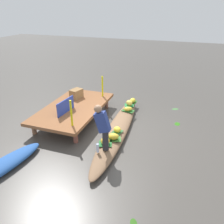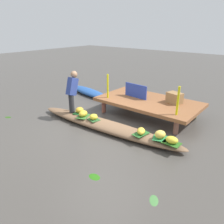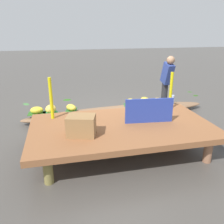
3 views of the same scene
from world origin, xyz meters
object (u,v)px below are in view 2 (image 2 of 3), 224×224
at_px(vendor_boat, 104,125).
at_px(vendor_person, 72,90).
at_px(banana_bunch_2, 80,110).
at_px(water_bottle, 72,106).
at_px(produce_crate, 174,98).
at_px(banana_bunch_3, 160,134).
at_px(banana_bunch_4, 141,131).
at_px(banana_bunch_0, 172,140).
at_px(banana_bunch_1, 83,114).
at_px(moored_boat, 89,92).
at_px(market_banner, 136,91).
at_px(banana_bunch_5, 94,117).

xyz_separation_m(vendor_boat, vendor_person, (-1.25, -0.00, 0.82)).
height_order(banana_bunch_2, water_bottle, water_bottle).
bearing_deg(water_bottle, produce_crate, 36.72).
height_order(banana_bunch_3, banana_bunch_4, banana_bunch_3).
bearing_deg(produce_crate, banana_bunch_0, -66.51).
height_order(banana_bunch_4, vendor_person, vendor_person).
relative_size(vendor_boat, banana_bunch_1, 15.66).
bearing_deg(produce_crate, moored_boat, 177.84).
height_order(banana_bunch_0, banana_bunch_1, banana_bunch_1).
height_order(vendor_person, produce_crate, vendor_person).
distance_m(moored_boat, water_bottle, 2.42).
bearing_deg(banana_bunch_0, market_banner, 141.17).
bearing_deg(banana_bunch_0, banana_bunch_1, -176.97).
relative_size(banana_bunch_2, banana_bunch_4, 0.83).
height_order(moored_boat, banana_bunch_2, banana_bunch_2).
distance_m(banana_bunch_5, market_banner, 1.86).
bearing_deg(banana_bunch_0, produce_crate, 113.49).
xyz_separation_m(banana_bunch_3, banana_bunch_4, (-0.47, -0.09, -0.03)).
bearing_deg(banana_bunch_2, produce_crate, 42.29).
bearing_deg(banana_bunch_2, banana_bunch_4, -0.76).
distance_m(moored_boat, banana_bunch_4, 4.42).
bearing_deg(banana_bunch_0, banana_bunch_5, -176.84).
height_order(vendor_person, market_banner, vendor_person).
height_order(banana_bunch_3, water_bottle, water_bottle).
bearing_deg(banana_bunch_1, moored_boat, 131.08).
height_order(market_banner, produce_crate, market_banner).
distance_m(banana_bunch_3, produce_crate, 2.00).
bearing_deg(vendor_boat, banana_bunch_1, -175.03).
bearing_deg(banana_bunch_3, banana_bunch_2, -178.79).
bearing_deg(banana_bunch_4, banana_bunch_0, 2.91).
bearing_deg(banana_bunch_1, market_banner, 71.25).
distance_m(banana_bunch_0, banana_bunch_3, 0.32).
relative_size(banana_bunch_1, vendor_person, 0.24).
xyz_separation_m(banana_bunch_1, produce_crate, (1.86, 2.09, 0.33)).
relative_size(banana_bunch_0, market_banner, 0.33).
height_order(moored_boat, vendor_person, vendor_person).
bearing_deg(banana_bunch_1, water_bottle, 165.46).
distance_m(moored_boat, market_banner, 2.67).
height_order(banana_bunch_4, produce_crate, produce_crate).
height_order(vendor_boat, water_bottle, water_bottle).
bearing_deg(banana_bunch_3, banana_bunch_1, -175.47).
bearing_deg(banana_bunch_5, vendor_person, 174.67).
height_order(banana_bunch_2, banana_bunch_5, banana_bunch_2).
distance_m(moored_boat, banana_bunch_2, 2.69).
distance_m(banana_bunch_5, water_bottle, 1.12).
bearing_deg(banana_bunch_3, moored_boat, 154.75).
xyz_separation_m(banana_bunch_0, vendor_person, (-3.24, -0.04, 0.62)).
relative_size(banana_bunch_2, banana_bunch_3, 0.97).
distance_m(vendor_boat, banana_bunch_1, 0.76).
bearing_deg(banana_bunch_1, banana_bunch_0, 3.03).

